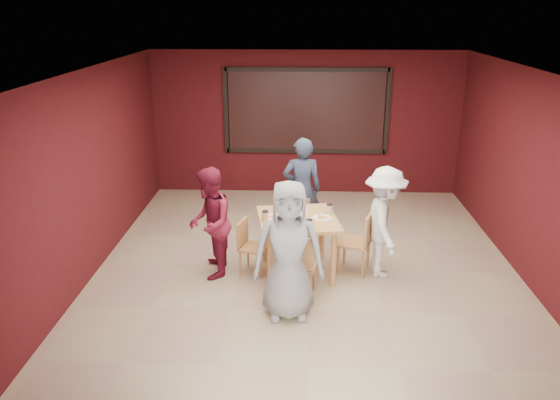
{
  "coord_description": "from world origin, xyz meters",
  "views": [
    {
      "loc": [
        -0.11,
        -7.05,
        3.61
      ],
      "look_at": [
        -0.37,
        -0.09,
        1.1
      ],
      "focal_mm": 35.0,
      "sensor_mm": 36.0,
      "label": 1
    }
  ],
  "objects_px": {
    "diner_back": "(302,190)",
    "dining_table": "(298,225)",
    "chair_right": "(360,239)",
    "chair_back": "(297,222)",
    "diner_right": "(384,222)",
    "chair_front": "(298,262)",
    "chair_left": "(249,243)",
    "diner_left": "(210,223)",
    "diner_front": "(289,251)"
  },
  "relations": [
    {
      "from": "diner_front",
      "to": "diner_left",
      "type": "height_order",
      "value": "diner_front"
    },
    {
      "from": "chair_left",
      "to": "diner_front",
      "type": "height_order",
      "value": "diner_front"
    },
    {
      "from": "chair_back",
      "to": "diner_front",
      "type": "relative_size",
      "value": 0.46
    },
    {
      "from": "diner_right",
      "to": "chair_right",
      "type": "bearing_deg",
      "value": 80.07
    },
    {
      "from": "dining_table",
      "to": "chair_right",
      "type": "xyz_separation_m",
      "value": [
        0.87,
        0.06,
        -0.22
      ]
    },
    {
      "from": "diner_back",
      "to": "chair_left",
      "type": "bearing_deg",
      "value": 53.92
    },
    {
      "from": "dining_table",
      "to": "chair_back",
      "type": "height_order",
      "value": "dining_table"
    },
    {
      "from": "dining_table",
      "to": "diner_left",
      "type": "distance_m",
      "value": 1.21
    },
    {
      "from": "dining_table",
      "to": "chair_back",
      "type": "bearing_deg",
      "value": 91.04
    },
    {
      "from": "dining_table",
      "to": "chair_left",
      "type": "xyz_separation_m",
      "value": [
        -0.68,
        0.02,
        -0.29
      ]
    },
    {
      "from": "chair_left",
      "to": "diner_right",
      "type": "distance_m",
      "value": 1.9
    },
    {
      "from": "chair_left",
      "to": "chair_back",
      "type": "bearing_deg",
      "value": 50.01
    },
    {
      "from": "diner_back",
      "to": "diner_left",
      "type": "relative_size",
      "value": 1.08
    },
    {
      "from": "diner_front",
      "to": "diner_right",
      "type": "xyz_separation_m",
      "value": [
        1.29,
        1.12,
        -0.08
      ]
    },
    {
      "from": "dining_table",
      "to": "chair_left",
      "type": "relative_size",
      "value": 1.57
    },
    {
      "from": "chair_left",
      "to": "diner_right",
      "type": "height_order",
      "value": "diner_right"
    },
    {
      "from": "chair_front",
      "to": "chair_back",
      "type": "relative_size",
      "value": 1.15
    },
    {
      "from": "dining_table",
      "to": "chair_right",
      "type": "relative_size",
      "value": 1.35
    },
    {
      "from": "diner_front",
      "to": "diner_back",
      "type": "relative_size",
      "value": 1.02
    },
    {
      "from": "diner_front",
      "to": "diner_left",
      "type": "distance_m",
      "value": 1.5
    },
    {
      "from": "chair_back",
      "to": "diner_right",
      "type": "height_order",
      "value": "diner_right"
    },
    {
      "from": "dining_table",
      "to": "diner_left",
      "type": "height_order",
      "value": "diner_left"
    },
    {
      "from": "chair_back",
      "to": "diner_right",
      "type": "relative_size",
      "value": 0.51
    },
    {
      "from": "chair_right",
      "to": "chair_back",
      "type": "bearing_deg",
      "value": 139.9
    },
    {
      "from": "chair_front",
      "to": "chair_back",
      "type": "xyz_separation_m",
      "value": [
        -0.03,
        1.53,
        -0.07
      ]
    },
    {
      "from": "diner_right",
      "to": "chair_front",
      "type": "bearing_deg",
      "value": 120.37
    },
    {
      "from": "chair_right",
      "to": "diner_left",
      "type": "distance_m",
      "value": 2.09
    },
    {
      "from": "chair_front",
      "to": "diner_left",
      "type": "distance_m",
      "value": 1.39
    },
    {
      "from": "diner_back",
      "to": "dining_table",
      "type": "bearing_deg",
      "value": 82.87
    },
    {
      "from": "diner_front",
      "to": "diner_right",
      "type": "height_order",
      "value": "diner_front"
    },
    {
      "from": "dining_table",
      "to": "chair_front",
      "type": "distance_m",
      "value": 0.76
    },
    {
      "from": "diner_right",
      "to": "diner_left",
      "type": "bearing_deg",
      "value": 90.6
    },
    {
      "from": "chair_front",
      "to": "diner_left",
      "type": "height_order",
      "value": "diner_left"
    },
    {
      "from": "diner_left",
      "to": "diner_right",
      "type": "height_order",
      "value": "diner_right"
    },
    {
      "from": "dining_table",
      "to": "chair_right",
      "type": "distance_m",
      "value": 0.9
    },
    {
      "from": "chair_right",
      "to": "diner_left",
      "type": "relative_size",
      "value": 0.58
    },
    {
      "from": "diner_front",
      "to": "dining_table",
      "type": "bearing_deg",
      "value": 81.35
    },
    {
      "from": "chair_left",
      "to": "chair_right",
      "type": "distance_m",
      "value": 1.55
    },
    {
      "from": "chair_back",
      "to": "diner_right",
      "type": "bearing_deg",
      "value": -33.28
    },
    {
      "from": "diner_front",
      "to": "chair_front",
      "type": "bearing_deg",
      "value": 70.19
    },
    {
      "from": "chair_right",
      "to": "diner_right",
      "type": "distance_m",
      "value": 0.42
    },
    {
      "from": "chair_front",
      "to": "diner_back",
      "type": "distance_m",
      "value": 1.96
    },
    {
      "from": "chair_front",
      "to": "diner_right",
      "type": "xyz_separation_m",
      "value": [
        1.18,
        0.74,
        0.26
      ]
    },
    {
      "from": "dining_table",
      "to": "diner_back",
      "type": "xyz_separation_m",
      "value": [
        0.06,
        1.2,
        0.11
      ]
    },
    {
      "from": "chair_back",
      "to": "chair_right",
      "type": "xyz_separation_m",
      "value": [
        0.88,
        -0.74,
        0.06
      ]
    },
    {
      "from": "chair_right",
      "to": "diner_left",
      "type": "height_order",
      "value": "diner_left"
    },
    {
      "from": "diner_right",
      "to": "diner_back",
      "type": "bearing_deg",
      "value": 41.71
    },
    {
      "from": "dining_table",
      "to": "diner_front",
      "type": "distance_m",
      "value": 1.12
    },
    {
      "from": "chair_right",
      "to": "diner_front",
      "type": "height_order",
      "value": "diner_front"
    },
    {
      "from": "chair_front",
      "to": "diner_back",
      "type": "relative_size",
      "value": 0.55
    }
  ]
}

